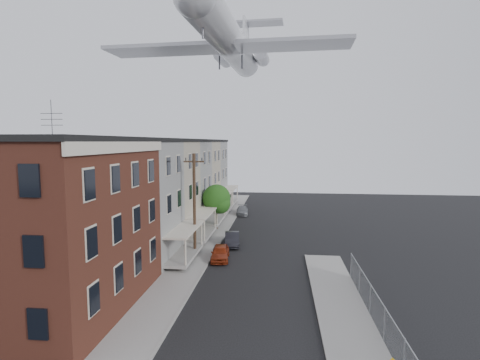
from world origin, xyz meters
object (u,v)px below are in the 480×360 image
(utility_pole, at_px, (194,203))
(car_mid, at_px, (232,239))
(car_near, at_px, (220,253))
(car_far, at_px, (242,211))
(street_tree, at_px, (217,200))
(airplane, at_px, (230,42))

(utility_pole, xyz_separation_m, car_mid, (2.80, 3.67, -4.04))
(car_near, height_order, car_far, car_near)
(utility_pole, relative_size, car_mid, 2.34)
(car_mid, height_order, car_far, car_mid)
(street_tree, relative_size, car_far, 1.34)
(car_near, xyz_separation_m, car_mid, (0.43, 4.50, 0.01))
(utility_pole, xyz_separation_m, street_tree, (0.33, 9.92, -1.22))
(car_mid, bearing_deg, street_tree, 104.04)
(car_far, bearing_deg, utility_pole, -101.13)
(utility_pole, xyz_separation_m, car_far, (2.20, 19.10, -4.11))
(car_far, relative_size, airplane, 0.16)
(car_near, bearing_deg, airplane, 81.21)
(car_mid, bearing_deg, airplane, 134.24)
(street_tree, xyz_separation_m, car_mid, (2.48, -6.25, -2.82))
(car_near, xyz_separation_m, car_far, (-0.17, 19.93, -0.06))
(car_mid, height_order, airplane, airplane)
(car_near, distance_m, car_far, 19.93)
(utility_pole, distance_m, car_near, 4.76)
(street_tree, height_order, car_mid, street_tree)
(utility_pole, xyz_separation_m, airplane, (2.62, 3.81, 14.45))
(car_near, height_order, car_mid, car_mid)
(utility_pole, relative_size, street_tree, 1.73)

